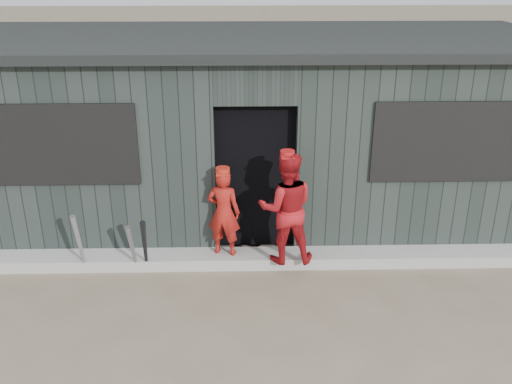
{
  "coord_description": "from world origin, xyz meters",
  "views": [
    {
      "loc": [
        -0.15,
        -4.5,
        3.66
      ],
      "look_at": [
        0.0,
        1.8,
        1.0
      ],
      "focal_mm": 40.0,
      "sensor_mm": 36.0,
      "label": 1
    }
  ],
  "objects_px": {
    "bat_mid": "(133,249)",
    "player_red_right": "(286,208)",
    "bat_left": "(80,244)",
    "player_grey_back": "(298,201)",
    "dugout": "(253,129)",
    "bat_right": "(145,246)",
    "player_red_left": "(224,212)"
  },
  "relations": [
    {
      "from": "bat_mid",
      "to": "bat_right",
      "type": "xyz_separation_m",
      "value": [
        0.16,
        -0.03,
        0.05
      ]
    },
    {
      "from": "bat_right",
      "to": "player_red_left",
      "type": "xyz_separation_m",
      "value": [
        0.95,
        0.27,
        0.31
      ]
    },
    {
      "from": "bat_mid",
      "to": "player_red_right",
      "type": "xyz_separation_m",
      "value": [
        1.86,
        0.06,
        0.5
      ]
    },
    {
      "from": "bat_right",
      "to": "dugout",
      "type": "relative_size",
      "value": 0.1
    },
    {
      "from": "bat_mid",
      "to": "bat_right",
      "type": "relative_size",
      "value": 0.84
    },
    {
      "from": "player_grey_back",
      "to": "dugout",
      "type": "distance_m",
      "value": 1.41
    },
    {
      "from": "bat_left",
      "to": "player_red_right",
      "type": "distance_m",
      "value": 2.52
    },
    {
      "from": "player_red_right",
      "to": "player_grey_back",
      "type": "relative_size",
      "value": 1.13
    },
    {
      "from": "bat_left",
      "to": "player_red_right",
      "type": "xyz_separation_m",
      "value": [
        2.49,
        0.05,
        0.43
      ]
    },
    {
      "from": "bat_mid",
      "to": "player_grey_back",
      "type": "bearing_deg",
      "value": 20.95
    },
    {
      "from": "bat_left",
      "to": "player_grey_back",
      "type": "relative_size",
      "value": 0.68
    },
    {
      "from": "bat_mid",
      "to": "player_red_right",
      "type": "height_order",
      "value": "player_red_right"
    },
    {
      "from": "bat_left",
      "to": "player_red_left",
      "type": "relative_size",
      "value": 0.74
    },
    {
      "from": "bat_right",
      "to": "player_red_left",
      "type": "bearing_deg",
      "value": 16.08
    },
    {
      "from": "bat_right",
      "to": "player_grey_back",
      "type": "bearing_deg",
      "value": 23.37
    },
    {
      "from": "player_grey_back",
      "to": "player_red_right",
      "type": "bearing_deg",
      "value": 46.77
    },
    {
      "from": "bat_right",
      "to": "player_grey_back",
      "type": "xyz_separation_m",
      "value": [
        1.91,
        0.83,
        0.22
      ]
    },
    {
      "from": "bat_left",
      "to": "player_grey_back",
      "type": "bearing_deg",
      "value": 16.33
    },
    {
      "from": "bat_left",
      "to": "player_grey_back",
      "type": "height_order",
      "value": "player_grey_back"
    },
    {
      "from": "bat_left",
      "to": "player_red_left",
      "type": "xyz_separation_m",
      "value": [
        1.73,
        0.24,
        0.3
      ]
    },
    {
      "from": "bat_right",
      "to": "player_red_right",
      "type": "distance_m",
      "value": 1.76
    },
    {
      "from": "bat_left",
      "to": "dugout",
      "type": "relative_size",
      "value": 0.1
    },
    {
      "from": "bat_right",
      "to": "player_grey_back",
      "type": "distance_m",
      "value": 2.1
    },
    {
      "from": "bat_left",
      "to": "dugout",
      "type": "distance_m",
      "value": 2.98
    },
    {
      "from": "bat_mid",
      "to": "player_grey_back",
      "type": "relative_size",
      "value": 0.56
    },
    {
      "from": "bat_mid",
      "to": "player_red_right",
      "type": "relative_size",
      "value": 0.5
    },
    {
      "from": "player_red_left",
      "to": "player_red_right",
      "type": "xyz_separation_m",
      "value": [
        0.75,
        -0.18,
        0.13
      ]
    },
    {
      "from": "dugout",
      "to": "player_grey_back",
      "type": "bearing_deg",
      "value": -62.55
    },
    {
      "from": "bat_left",
      "to": "bat_mid",
      "type": "distance_m",
      "value": 0.63
    },
    {
      "from": "bat_mid",
      "to": "dugout",
      "type": "height_order",
      "value": "dugout"
    },
    {
      "from": "bat_mid",
      "to": "player_red_right",
      "type": "distance_m",
      "value": 1.92
    },
    {
      "from": "bat_left",
      "to": "player_red_right",
      "type": "bearing_deg",
      "value": 1.24
    }
  ]
}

